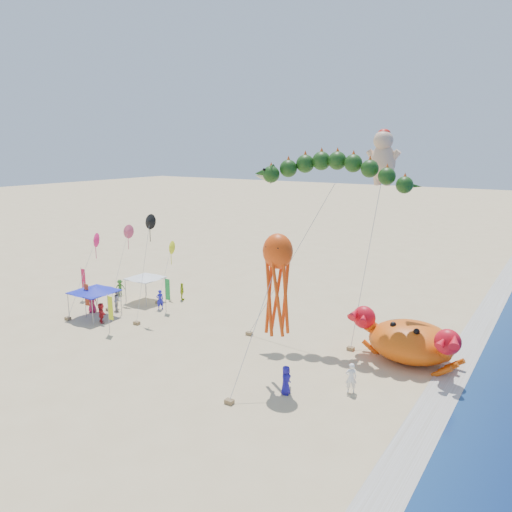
{
  "coord_description": "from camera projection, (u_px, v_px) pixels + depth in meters",
  "views": [
    {
      "loc": [
        17.35,
        -28.21,
        14.38
      ],
      "look_at": [
        -2.0,
        2.0,
        6.5
      ],
      "focal_mm": 35.0,
      "sensor_mm": 36.0,
      "label": 1
    }
  ],
  "objects": [
    {
      "name": "ground",
      "position": [
        265.0,
        354.0,
        35.42
      ],
      "size": [
        320.0,
        320.0,
        0.0
      ],
      "primitive_type": "plane",
      "color": "#D1B784",
      "rests_on": "ground"
    },
    {
      "name": "foam_strip",
      "position": [
        439.0,
        398.0,
        29.1
      ],
      "size": [
        320.0,
        320.0,
        0.0
      ],
      "primitive_type": "plane",
      "color": "silver",
      "rests_on": "ground"
    },
    {
      "name": "crab_inflatable",
      "position": [
        411.0,
        340.0,
        33.84
      ],
      "size": [
        7.83,
        6.08,
        3.43
      ],
      "color": "#EE580C",
      "rests_on": "ground"
    },
    {
      "name": "dragon_kite",
      "position": [
        333.0,
        175.0,
        35.83
      ],
      "size": [
        11.76,
        5.59,
        13.64
      ],
      "color": "#153B10",
      "rests_on": "ground"
    },
    {
      "name": "cherub_kite",
      "position": [
        383.0,
        156.0,
        38.07
      ],
      "size": [
        1.93,
        6.91,
        15.7
      ],
      "color": "#EBB990",
      "rests_on": "ground"
    },
    {
      "name": "octopus_kite",
      "position": [
        277.0,
        277.0,
        30.24
      ],
      "size": [
        1.88,
        5.28,
        9.32
      ],
      "color": "#F1460C",
      "rests_on": "ground"
    },
    {
      "name": "canopy_blue",
      "position": [
        94.0,
        289.0,
        42.62
      ],
      "size": [
        3.65,
        3.65,
        2.71
      ],
      "color": "gray",
      "rests_on": "ground"
    },
    {
      "name": "canopy_white",
      "position": [
        145.0,
        276.0,
        47.02
      ],
      "size": [
        3.18,
        3.18,
        2.71
      ],
      "color": "gray",
      "rests_on": "ground"
    },
    {
      "name": "feather_flags",
      "position": [
        111.0,
        293.0,
        43.1
      ],
      "size": [
        9.83,
        6.31,
        3.2
      ],
      "color": "gray",
      "rests_on": "ground"
    },
    {
      "name": "beachgoers",
      "position": [
        148.0,
        311.0,
        41.87
      ],
      "size": [
        27.83,
        11.84,
        1.88
      ],
      "color": "#C4DB26",
      "rests_on": "ground"
    },
    {
      "name": "small_kites",
      "position": [
        134.0,
        243.0,
        44.98
      ],
      "size": [
        7.4,
        9.65,
        8.95
      ],
      "color": "black",
      "rests_on": "ground"
    }
  ]
}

